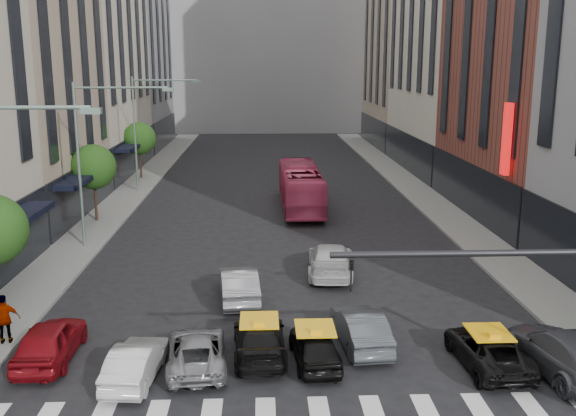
{
  "coord_description": "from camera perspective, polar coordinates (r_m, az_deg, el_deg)",
  "views": [
    {
      "loc": [
        -1.06,
        -15.04,
        10.08
      ],
      "look_at": [
        0.08,
        11.96,
        4.0
      ],
      "focal_mm": 40.0,
      "sensor_mm": 36.0,
      "label": 1
    }
  ],
  "objects": [
    {
      "name": "sidewalk_left",
      "position": [
        47.31,
        -15.11,
        0.03
      ],
      "size": [
        3.0,
        96.0,
        0.15
      ],
      "primitive_type": "cube",
      "color": "slate",
      "rests_on": "ground"
    },
    {
      "name": "sidewalk_right",
      "position": [
        47.82,
        12.87,
        0.28
      ],
      "size": [
        3.0,
        96.0,
        0.15
      ],
      "primitive_type": "cube",
      "color": "slate",
      "rests_on": "ground"
    },
    {
      "name": "building_left_b",
      "position": [
        45.94,
        -23.46,
        14.07
      ],
      "size": [
        8.0,
        16.0,
        24.0
      ],
      "primitive_type": "cube",
      "color": "tan",
      "rests_on": "ground"
    },
    {
      "name": "building_left_d",
      "position": [
        81.76,
        -14.2,
        15.76
      ],
      "size": [
        8.0,
        18.0,
        30.0
      ],
      "primitive_type": "cube",
      "color": "gray",
      "rests_on": "ground"
    },
    {
      "name": "building_right_b",
      "position": [
        45.85,
        21.61,
        15.48
      ],
      "size": [
        8.0,
        18.0,
        26.0
      ],
      "primitive_type": "cube",
      "color": "brown",
      "rests_on": "ground"
    },
    {
      "name": "building_right_d",
      "position": [
        82.15,
        10.67,
        15.21
      ],
      "size": [
        8.0,
        18.0,
        28.0
      ],
      "primitive_type": "cube",
      "color": "tan",
      "rests_on": "ground"
    },
    {
      "name": "building_far",
      "position": [
        100.36,
        -1.89,
        17.2
      ],
      "size": [
        30.0,
        10.0,
        36.0
      ],
      "primitive_type": "cube",
      "color": "gray",
      "rests_on": "ground"
    },
    {
      "name": "tree_mid",
      "position": [
        42.91,
        -16.91,
        3.52
      ],
      "size": [
        2.88,
        2.88,
        4.95
      ],
      "color": "black",
      "rests_on": "sidewalk_left"
    },
    {
      "name": "tree_far",
      "position": [
        58.4,
        -13.07,
        6.04
      ],
      "size": [
        2.88,
        2.88,
        4.95
      ],
      "color": "black",
      "rests_on": "sidewalk_left"
    },
    {
      "name": "streetlamp_mid",
      "position": [
        36.42,
        -16.76,
        5.56
      ],
      "size": [
        5.38,
        0.25,
        9.0
      ],
      "color": "gray",
      "rests_on": "sidewalk_left"
    },
    {
      "name": "streetlamp_far",
      "position": [
        51.99,
        -12.47,
        7.78
      ],
      "size": [
        5.38,
        0.25,
        9.0
      ],
      "color": "gray",
      "rests_on": "sidewalk_left"
    },
    {
      "name": "liberty_sign",
      "position": [
        37.83,
        18.87,
        5.81
      ],
      "size": [
        0.3,
        0.7,
        4.0
      ],
      "color": "red",
      "rests_on": "ground"
    },
    {
      "name": "car_red",
      "position": [
        24.09,
        -20.4,
        -11.0
      ],
      "size": [
        1.77,
        4.3,
        1.46
      ],
      "primitive_type": "imported",
      "rotation": [
        0.0,
        0.0,
        3.15
      ],
      "color": "maroon",
      "rests_on": "ground"
    },
    {
      "name": "car_white_front",
      "position": [
        21.98,
        -13.39,
        -13.17
      ],
      "size": [
        1.67,
        3.91,
        1.25
      ],
      "primitive_type": "imported",
      "rotation": [
        0.0,
        0.0,
        3.05
      ],
      "color": "#BDBDBD",
      "rests_on": "ground"
    },
    {
      "name": "car_silver",
      "position": [
        22.48,
        -8.13,
        -12.44
      ],
      "size": [
        2.35,
        4.39,
        1.17
      ],
      "primitive_type": "imported",
      "rotation": [
        0.0,
        0.0,
        3.24
      ],
      "color": "gray",
      "rests_on": "ground"
    },
    {
      "name": "taxi_left",
      "position": [
        23.05,
        -2.55,
        -11.48
      ],
      "size": [
        1.97,
        4.53,
        1.3
      ],
      "primitive_type": "imported",
      "rotation": [
        0.0,
        0.0,
        3.18
      ],
      "color": "black",
      "rests_on": "ground"
    },
    {
      "name": "taxi_center",
      "position": [
        22.51,
        2.41,
        -12.16
      ],
      "size": [
        1.77,
        3.81,
        1.26
      ],
      "primitive_type": "imported",
      "rotation": [
        0.0,
        0.0,
        3.22
      ],
      "color": "black",
      "rests_on": "ground"
    },
    {
      "name": "car_grey_mid",
      "position": [
        23.9,
        6.46,
        -10.55
      ],
      "size": [
        1.86,
        4.31,
        1.38
      ],
      "primitive_type": "imported",
      "rotation": [
        0.0,
        0.0,
        3.24
      ],
      "color": "#44484C",
      "rests_on": "ground"
    },
    {
      "name": "taxi_right",
      "position": [
        23.34,
        17.33,
        -11.91
      ],
      "size": [
        2.22,
        4.41,
        1.2
      ],
      "primitive_type": "imported",
      "rotation": [
        0.0,
        0.0,
        3.2
      ],
      "color": "black",
      "rests_on": "ground"
    },
    {
      "name": "car_grey_curb",
      "position": [
        23.57,
        23.32,
        -11.71
      ],
      "size": [
        2.8,
        5.49,
        1.52
      ],
      "primitive_type": "imported",
      "rotation": [
        0.0,
        0.0,
        3.27
      ],
      "color": "#3B3D42",
      "rests_on": "ground"
    },
    {
      "name": "car_row2_left",
      "position": [
        28.13,
        -4.38,
        -6.76
      ],
      "size": [
        1.99,
        4.62,
        1.48
      ],
      "primitive_type": "imported",
      "rotation": [
        0.0,
        0.0,
        3.24
      ],
      "color": "#A5A5AA",
      "rests_on": "ground"
    },
    {
      "name": "car_row2_right",
      "position": [
        31.47,
        3.78,
        -4.58
      ],
      "size": [
        2.61,
        5.4,
        1.51
      ],
      "primitive_type": "imported",
      "rotation": [
        0.0,
        0.0,
        3.05
      ],
      "color": "silver",
      "rests_on": "ground"
    },
    {
      "name": "bus",
      "position": [
        45.42,
        1.13,
        1.86
      ],
      "size": [
        2.72,
        11.2,
        3.11
      ],
      "primitive_type": "imported",
      "rotation": [
        0.0,
        0.0,
        3.15
      ],
      "color": "#CD3C66",
      "rests_on": "ground"
    },
    {
      "name": "pedestrian_far",
      "position": [
        25.68,
        -23.87,
        -9.01
      ],
      "size": [
        1.14,
        0.68,
        1.83
      ],
      "primitive_type": "imported",
      "rotation": [
        0.0,
        0.0,
        3.37
      ],
      "color": "gray",
      "rests_on": "sidewalk_left"
    }
  ]
}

